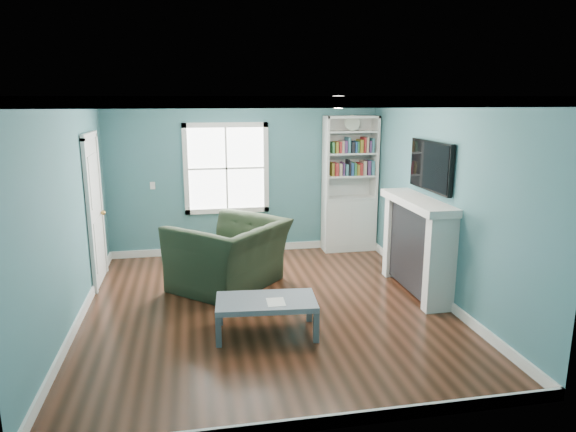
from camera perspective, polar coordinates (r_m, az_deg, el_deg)
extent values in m
plane|color=black|center=(6.58, -2.31, -10.17)|extent=(5.00, 5.00, 0.00)
plane|color=#3C7476|center=(8.63, -4.84, 4.36)|extent=(4.50, 0.00, 4.50)
plane|color=#3C7476|center=(3.82, 3.07, -6.75)|extent=(4.50, 0.00, 4.50)
plane|color=#3C7476|center=(6.28, -23.18, 0.09)|extent=(0.00, 5.00, 5.00)
plane|color=#3C7476|center=(6.87, 16.48, 1.65)|extent=(0.00, 5.00, 5.00)
plane|color=white|center=(6.05, -2.54, 13.09)|extent=(5.00, 5.00, 0.00)
cube|color=white|center=(8.89, -4.68, -3.58)|extent=(4.50, 0.03, 0.12)
cube|color=white|center=(4.41, 2.81, -22.03)|extent=(4.50, 0.03, 0.12)
cube|color=white|center=(6.64, -22.09, -10.39)|extent=(0.03, 5.00, 0.12)
cube|color=white|center=(7.20, 15.74, -8.07)|extent=(0.03, 5.00, 0.12)
cube|color=white|center=(8.51, -4.99, 12.76)|extent=(4.50, 0.04, 0.08)
cube|color=white|center=(3.61, 3.24, 12.52)|extent=(4.50, 0.04, 0.08)
cube|color=white|center=(6.14, -24.06, 11.63)|extent=(0.04, 5.00, 0.08)
cube|color=white|center=(6.74, 17.02, 12.20)|extent=(0.04, 5.00, 0.08)
cube|color=white|center=(8.58, -6.86, 5.28)|extent=(1.24, 0.01, 1.34)
cube|color=white|center=(8.55, -11.29, 5.09)|extent=(0.08, 0.06, 1.50)
cube|color=white|center=(8.63, -2.46, 5.41)|extent=(0.08, 0.06, 1.50)
cube|color=white|center=(8.69, -6.73, 0.62)|extent=(1.40, 0.06, 0.08)
cube|color=white|center=(8.50, -6.98, 10.01)|extent=(1.40, 0.06, 0.08)
cube|color=white|center=(8.56, -6.85, 5.27)|extent=(1.24, 0.03, 0.03)
cube|color=white|center=(8.56, -6.85, 5.27)|extent=(0.03, 0.03, 1.34)
cube|color=silver|center=(8.95, 6.74, -0.91)|extent=(0.90, 0.35, 0.90)
cube|color=silver|center=(8.63, 4.20, 6.39)|extent=(0.04, 0.35, 1.40)
cube|color=silver|center=(8.89, 9.60, 6.43)|extent=(0.04, 0.35, 1.40)
cube|color=silver|center=(8.91, 6.62, 6.54)|extent=(0.90, 0.02, 1.40)
cube|color=silver|center=(8.70, 7.06, 10.87)|extent=(0.90, 0.35, 0.04)
cube|color=silver|center=(8.85, 6.82, 2.04)|extent=(0.84, 0.33, 0.03)
cube|color=silver|center=(8.79, 6.89, 4.47)|extent=(0.84, 0.33, 0.03)
cube|color=silver|center=(8.74, 6.95, 6.94)|extent=(0.84, 0.33, 0.03)
cube|color=silver|center=(8.71, 7.02, 9.29)|extent=(0.84, 0.33, 0.03)
cube|color=olive|center=(8.75, 6.95, 5.26)|extent=(0.70, 0.25, 0.22)
cube|color=maroon|center=(8.71, 7.02, 7.74)|extent=(0.70, 0.25, 0.22)
cylinder|color=beige|center=(8.66, 7.15, 10.23)|extent=(0.26, 0.06, 0.26)
cube|color=black|center=(7.14, 14.25, -3.58)|extent=(0.30, 1.20, 1.10)
cube|color=black|center=(7.19, 14.02, -5.12)|extent=(0.22, 0.65, 0.70)
cube|color=silver|center=(6.56, 16.54, -5.21)|extent=(0.36, 0.16, 1.20)
cube|color=silver|center=(7.72, 12.05, -2.22)|extent=(0.36, 0.16, 1.20)
cube|color=silver|center=(6.97, 14.25, 1.52)|extent=(0.44, 1.58, 0.10)
cube|color=black|center=(6.96, 15.59, 5.39)|extent=(0.06, 1.10, 0.65)
cube|color=silver|center=(7.67, -20.67, 0.39)|extent=(0.04, 0.80, 2.05)
cube|color=white|center=(7.24, -21.17, -0.37)|extent=(0.05, 0.08, 2.13)
cube|color=white|center=(8.11, -20.08, 1.08)|extent=(0.05, 0.08, 2.13)
cube|color=white|center=(7.53, -21.24, 8.33)|extent=(0.05, 0.98, 0.08)
sphere|color=#BF8C3F|center=(7.97, -19.85, 0.35)|extent=(0.07, 0.07, 0.07)
ellipsoid|color=white|center=(6.34, 5.60, 12.50)|extent=(0.34, 0.34, 0.15)
cylinder|color=white|center=(6.34, 5.61, 12.90)|extent=(0.38, 0.38, 0.03)
cube|color=white|center=(8.61, -14.81, 3.28)|extent=(0.08, 0.01, 0.12)
imported|color=#212E1D|center=(7.14, -6.56, -3.06)|extent=(1.65, 1.68, 1.25)
cube|color=#495157|center=(5.62, -7.73, -12.62)|extent=(0.07, 0.07, 0.34)
cube|color=#495157|center=(5.67, 3.15, -12.25)|extent=(0.07, 0.07, 0.34)
cube|color=#495157|center=(6.11, -7.57, -10.42)|extent=(0.07, 0.07, 0.34)
cube|color=#495157|center=(6.16, 2.37, -10.11)|extent=(0.07, 0.07, 0.34)
cube|color=slate|center=(5.79, -2.45, -9.53)|extent=(1.16, 0.70, 0.06)
cube|color=white|center=(5.70, -1.36, -9.52)|extent=(0.21, 0.26, 0.00)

